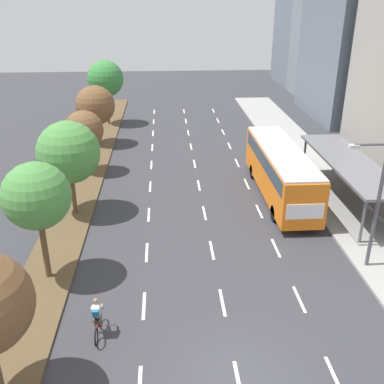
{
  "coord_description": "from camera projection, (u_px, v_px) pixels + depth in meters",
  "views": [
    {
      "loc": [
        -2.4,
        -11.55,
        12.59
      ],
      "look_at": [
        -0.74,
        13.8,
        1.2
      ],
      "focal_mm": 41.32,
      "sensor_mm": 36.0,
      "label": 1
    }
  ],
  "objects": [
    {
      "name": "building_tall_right",
      "position": [
        311.0,
        17.0,
        63.45
      ],
      "size": [
        7.45,
        13.57,
        19.11
      ],
      "primitive_type": "cube",
      "color": "slate",
      "rests_on": "ground"
    },
    {
      "name": "building_mid_right",
      "position": [
        353.0,
        41.0,
        46.97
      ],
      "size": [
        7.78,
        13.11,
        16.2
      ],
      "primitive_type": "cube",
      "color": "slate",
      "rests_on": "ground"
    },
    {
      "name": "median_tree_farthest",
      "position": [
        105.0,
        79.0,
        44.83
      ],
      "size": [
        3.65,
        3.65,
        6.47
      ],
      "color": "brown",
      "rests_on": "median_strip"
    },
    {
      "name": "median_tree_fifth",
      "position": [
        95.0,
        105.0,
        38.95
      ],
      "size": [
        3.47,
        3.47,
        5.26
      ],
      "color": "brown",
      "rests_on": "median_strip"
    },
    {
      "name": "bus",
      "position": [
        281.0,
        168.0,
        29.27
      ],
      "size": [
        2.54,
        11.29,
        3.37
      ],
      "color": "orange",
      "rests_on": "ground"
    },
    {
      "name": "ground_plane",
      "position": [
        238.0,
        379.0,
        15.81
      ],
      "size": [
        140.0,
        140.0,
        0.0
      ],
      "primitive_type": "plane",
      "color": "#38383D"
    },
    {
      "name": "lane_divider_center",
      "position": [
        199.0,
        185.0,
        31.85
      ],
      "size": [
        0.14,
        46.25,
        0.01
      ],
      "color": "white",
      "rests_on": "ground"
    },
    {
      "name": "lane_divider_right",
      "position": [
        247.0,
        184.0,
        32.06
      ],
      "size": [
        0.14,
        46.25,
        0.01
      ],
      "color": "white",
      "rests_on": "ground"
    },
    {
      "name": "building_far_right",
      "position": [
        350.0,
        21.0,
        54.35
      ],
      "size": [
        10.96,
        13.68,
        19.24
      ],
      "primitive_type": "cube",
      "color": "gray",
      "rests_on": "ground"
    },
    {
      "name": "streetlight",
      "position": [
        375.0,
        197.0,
        20.7
      ],
      "size": [
        1.91,
        0.24,
        6.5
      ],
      "color": "#4C4C51",
      "rests_on": "sidewalk_right"
    },
    {
      "name": "bus_shelter",
      "position": [
        352.0,
        177.0,
        28.29
      ],
      "size": [
        2.9,
        11.42,
        2.86
      ],
      "color": "gray",
      "rests_on": "sidewalk_right"
    },
    {
      "name": "sidewalk_right",
      "position": [
        314.0,
        169.0,
        34.54
      ],
      "size": [
        4.5,
        52.0,
        0.15
      ],
      "primitive_type": "cube",
      "color": "#9E9E99",
      "rests_on": "ground"
    },
    {
      "name": "median_tree_fourth",
      "position": [
        84.0,
        130.0,
        32.72
      ],
      "size": [
        2.89,
        2.89,
        4.74
      ],
      "color": "brown",
      "rests_on": "median_strip"
    },
    {
      "name": "median_strip",
      "position": [
        87.0,
        175.0,
        33.5
      ],
      "size": [
        2.6,
        52.0,
        0.12
      ],
      "primitive_type": "cube",
      "color": "brown",
      "rests_on": "ground"
    },
    {
      "name": "median_tree_second",
      "position": [
        37.0,
        196.0,
        19.69
      ],
      "size": [
        3.1,
        3.1,
        5.81
      ],
      "color": "brown",
      "rests_on": "median_strip"
    },
    {
      "name": "lane_divider_left",
      "position": [
        150.0,
        186.0,
        31.64
      ],
      "size": [
        0.14,
        46.25,
        0.01
      ],
      "color": "white",
      "rests_on": "ground"
    },
    {
      "name": "cyclist",
      "position": [
        97.0,
        319.0,
        17.56
      ],
      "size": [
        0.46,
        1.82,
        1.71
      ],
      "color": "black",
      "rests_on": "ground"
    },
    {
      "name": "median_tree_third",
      "position": [
        69.0,
        153.0,
        26.15
      ],
      "size": [
        3.75,
        3.75,
        5.79
      ],
      "color": "brown",
      "rests_on": "median_strip"
    }
  ]
}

